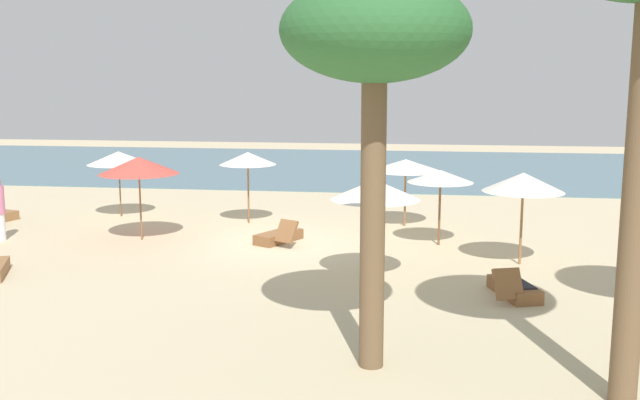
# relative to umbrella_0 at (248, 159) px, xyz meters

# --- Properties ---
(ground_plane) EXTENTS (60.00, 60.00, 0.00)m
(ground_plane) POSITION_rel_umbrella_0_xyz_m (1.41, -2.67, -2.03)
(ground_plane) COLOR beige
(ocean_water) EXTENTS (48.00, 16.00, 0.06)m
(ocean_water) POSITION_rel_umbrella_0_xyz_m (1.41, 14.33, -2.00)
(ocean_water) COLOR slate
(ocean_water) RESTS_ON ground_plane
(umbrella_0) EXTENTS (1.76, 1.76, 2.23)m
(umbrella_0) POSITION_rel_umbrella_0_xyz_m (0.00, 0.00, 0.00)
(umbrella_0) COLOR brown
(umbrella_0) RESTS_ON ground_plane
(umbrella_1) EXTENTS (1.97, 1.97, 2.26)m
(umbrella_1) POSITION_rel_umbrella_0_xyz_m (7.74, -4.06, -0.00)
(umbrella_1) COLOR olive
(umbrella_1) RESTS_ON ground_plane
(umbrella_3) EXTENTS (2.21, 2.21, 2.35)m
(umbrella_3) POSITION_rel_umbrella_0_xyz_m (-2.44, -2.74, 0.08)
(umbrella_3) COLOR brown
(umbrella_3) RESTS_ON ground_plane
(umbrella_4) EXTENTS (1.79, 1.79, 2.06)m
(umbrella_4) POSITION_rel_umbrella_0_xyz_m (5.82, -2.23, -0.15)
(umbrella_4) COLOR brown
(umbrella_4) RESTS_ON ground_plane
(umbrella_5) EXTENTS (2.15, 2.15, 2.06)m
(umbrella_5) POSITION_rel_umbrella_0_xyz_m (4.85, 0.21, -0.15)
(umbrella_5) COLOR olive
(umbrella_5) RESTS_ON ground_plane
(umbrella_6) EXTENTS (2.02, 2.02, 2.14)m
(umbrella_6) POSITION_rel_umbrella_0_xyz_m (-4.41, 0.51, -0.11)
(umbrella_6) COLOR brown
(umbrella_6) RESTS_ON ground_plane
(umbrella_7) EXTENTS (2.02, 2.02, 2.28)m
(umbrella_7) POSITION_rel_umbrella_0_xyz_m (4.29, -5.91, 0.03)
(umbrella_7) COLOR brown
(umbrella_7) RESTS_ON ground_plane
(lounger_1) EXTENTS (1.30, 1.72, 0.74)m
(lounger_1) POSITION_rel_umbrella_0_xyz_m (1.46, -2.53, -1.86)
(lounger_1) COLOR brown
(lounger_1) RESTS_ON ground_plane
(lounger_4) EXTENTS (1.06, 1.74, 0.74)m
(lounger_4) POSITION_rel_umbrella_0_xyz_m (7.26, -6.83, -1.85)
(lounger_4) COLOR brown
(lounger_4) RESTS_ON ground_plane
(palm_1) EXTENTS (2.84, 2.84, 6.01)m
(palm_1) POSITION_rel_umbrella_0_xyz_m (4.56, -10.91, 3.05)
(palm_1) COLOR brown
(palm_1) RESTS_ON ground_plane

